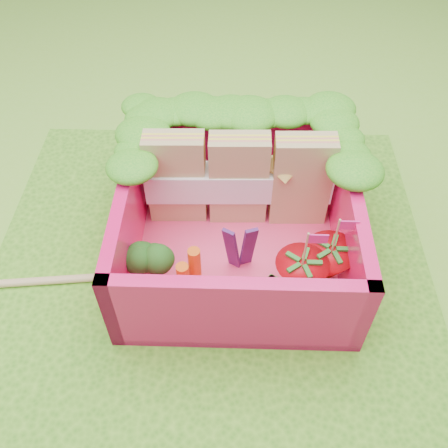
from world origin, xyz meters
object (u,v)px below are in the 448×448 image
object	(u,v)px
sandwich_stack	(240,180)
bento_box	(238,221)
strawberry_left	(300,279)
broccoli	(148,259)
strawberry_right	(328,265)
chopsticks	(35,281)

from	to	relation	value
sandwich_stack	bento_box	bearing A→B (deg)	-91.17
sandwich_stack	strawberry_left	bearing A→B (deg)	-61.15
bento_box	strawberry_left	xyz separation A→B (m)	(0.34, -0.33, -0.08)
sandwich_stack	broccoli	world-z (taller)	sandwich_stack
strawberry_left	sandwich_stack	bearing A→B (deg)	118.85
bento_box	strawberry_right	size ratio (longest dim) A/B	2.50
bento_box	broccoli	world-z (taller)	bento_box
strawberry_left	chopsticks	distance (m)	1.51
bento_box	broccoli	distance (m)	0.55
broccoli	strawberry_left	world-z (taller)	strawberry_left
broccoli	chopsticks	xyz separation A→B (m)	(-0.68, -0.01, -0.22)
bento_box	broccoli	xyz separation A→B (m)	(-0.48, -0.26, -0.03)
strawberry_left	strawberry_right	distance (m)	0.19
strawberry_right	chopsticks	bearing A→B (deg)	-178.88
sandwich_stack	strawberry_right	size ratio (longest dim) A/B	2.13
bento_box	strawberry_right	bearing A→B (deg)	-25.47
sandwich_stack	strawberry_right	xyz separation A→B (m)	(0.49, -0.50, -0.15)
broccoli	strawberry_left	bearing A→B (deg)	-5.12
strawberry_left	chopsticks	xyz separation A→B (m)	(-1.50, 0.06, -0.18)
strawberry_left	chopsticks	world-z (taller)	strawberry_left
sandwich_stack	chopsticks	size ratio (longest dim) A/B	0.48
strawberry_left	strawberry_right	xyz separation A→B (m)	(0.16, 0.10, -0.00)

